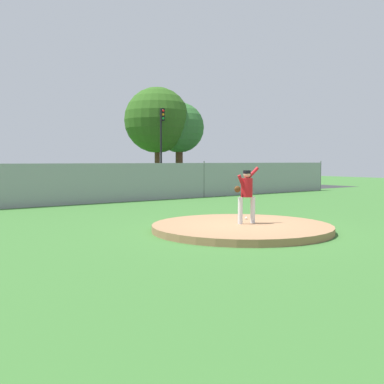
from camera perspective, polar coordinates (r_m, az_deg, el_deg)
The scene contains 10 objects.
ground_plane at distance 17.59m, azimuth -7.18°, elevation -2.44°, with size 80.00×80.00×0.00m, color #386B2D.
asphalt_strip at distance 25.33m, azimuth -16.61°, elevation -0.64°, with size 44.00×7.00×0.01m, color #2B2B2D.
pitchers_mound at distance 12.72m, azimuth 6.16°, elevation -4.42°, with size 4.93×4.93×0.19m, color #99704C.
pitcher_youth at distance 12.79m, azimuth 6.75°, elevation 0.14°, with size 0.81×0.32×1.57m.
baseball at distance 13.81m, azimuth 6.72°, elevation -3.23°, with size 0.07×0.07×0.07m, color white.
chainlink_fence at distance 21.10m, azimuth -12.51°, elevation 1.02°, with size 32.40×0.07×1.92m.
parked_car_white at distance 24.70m, azimuth -17.04°, elevation 1.10°, with size 2.05×4.65×1.68m.
traffic_light_far at distance 33.74m, azimuth -3.79°, elevation 7.13°, with size 0.28×0.46×5.72m.
tree_leaning_west at distance 36.98m, azimuth -4.35°, elevation 8.86°, with size 5.18×5.18×7.75m.
tree_broad_left at distance 37.54m, azimuth -1.61°, elevation 7.92°, with size 4.05×4.05×6.65m.
Camera 1 is at (-8.52, -9.27, 1.92)m, focal length 43.03 mm.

